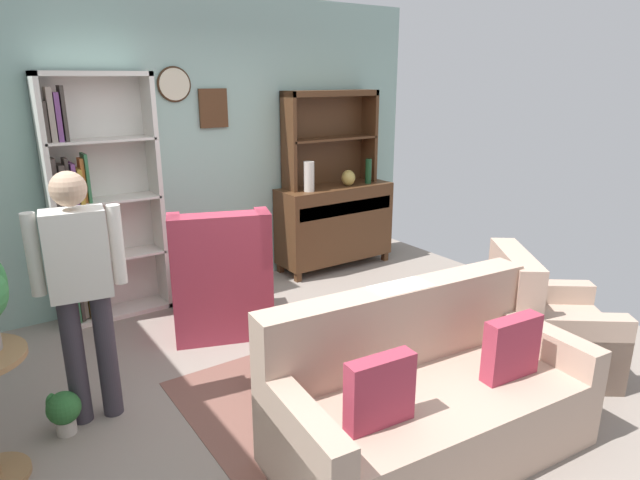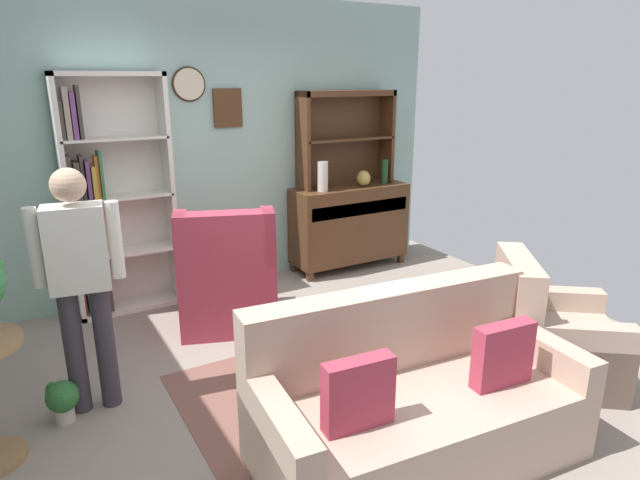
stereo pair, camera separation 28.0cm
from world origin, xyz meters
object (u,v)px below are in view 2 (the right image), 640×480
armchair_floral (550,339)px  book_stack (306,316)px  bookshelf (110,202)px  potted_plant_small (62,399)px  bottle_wine (384,172)px  couch_floral (413,404)px  sideboard_hutch (345,125)px  wingback_chair (228,284)px  vase_round (364,178)px  person_reading (80,275)px  vase_tall (323,176)px  sideboard (349,223)px  coffee_table (328,329)px

armchair_floral → book_stack: (-1.46, 0.90, 0.15)m
bookshelf → potted_plant_small: size_ratio=7.75×
bottle_wine → couch_floral: (-1.80, -2.73, -0.74)m
sideboard_hutch → wingback_chair: sideboard_hutch is taller
vase_round → wingback_chair: (-1.84, -0.68, -0.62)m
bookshelf → vase_round: size_ratio=12.35×
couch_floral → bottle_wine: bearing=56.5°
potted_plant_small → person_reading: person_reading is taller
vase_tall → sideboard: bearing=11.6°
wingback_chair → coffee_table: bearing=-74.0°
wingback_chair → potted_plant_small: 1.59m
armchair_floral → vase_tall: bearing=97.3°
sideboard_hutch → couch_floral: sideboard_hutch is taller
bottle_wine → book_stack: size_ratio=1.48×
couch_floral → person_reading: bearing=137.1°
person_reading → potted_plant_small: bearing=-161.3°
person_reading → coffee_table: bearing=-15.5°
vase_tall → potted_plant_small: size_ratio=1.14×
vase_tall → coffee_table: 2.17m
sideboard_hutch → book_stack: (-1.51, -1.87, -1.12)m
vase_round → couch_floral: (-1.54, -2.75, -0.69)m
sideboard_hutch → person_reading: sideboard_hutch is taller
wingback_chair → potted_plant_small: size_ratio=3.87×
sideboard → vase_tall: size_ratio=4.22×
couch_floral → person_reading: size_ratio=1.20×
armchair_floral → coffee_table: (-1.34, 0.80, 0.06)m
coffee_table → bottle_wine: bearing=44.8°
vase_tall → wingback_chair: 1.64m
sideboard → vase_tall: bearing=-168.4°
vase_round → potted_plant_small: bearing=-155.8°
bookshelf → book_stack: bearing=-63.2°
bottle_wine → couch_floral: 3.36m
sideboard → coffee_table: sideboard is taller
vase_tall → potted_plant_small: bearing=-152.1°
bottle_wine → vase_tall: bearing=179.3°
bookshelf → sideboard: bearing=-2.0°
vase_tall → wingback_chair: (-1.32, -0.67, -0.69)m
armchair_floral → book_stack: size_ratio=5.80×
wingback_chair → person_reading: person_reading is taller
sideboard_hutch → vase_tall: sideboard_hutch is taller
bottle_wine → wingback_chair: 2.30m
vase_round → person_reading: (-3.02, -1.38, -0.10)m
person_reading → vase_tall: bearing=28.6°
sideboard_hutch → coffee_table: sideboard_hutch is taller
sideboard → couch_floral: 3.16m
couch_floral → wingback_chair: bearing=98.2°
wingback_chair → coffee_table: (0.32, -1.11, -0.03)m
vase_round → bookshelf: bearing=176.6°
person_reading → coffee_table: (1.50, -0.41, -0.55)m
wingback_chair → book_stack: size_ratio=5.67×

